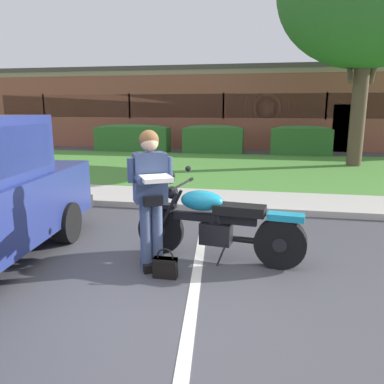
{
  "coord_description": "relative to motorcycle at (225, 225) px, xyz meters",
  "views": [
    {
      "loc": [
        1.02,
        -3.56,
        1.95
      ],
      "look_at": [
        0.08,
        1.34,
        0.85
      ],
      "focal_mm": 35.77,
      "sensor_mm": 36.0,
      "label": 1
    }
  ],
  "objects": [
    {
      "name": "hedge_left",
      "position": [
        -5.38,
        11.72,
        0.17
      ],
      "size": [
        3.31,
        0.9,
        1.24
      ],
      "color": "#336B2D",
      "rests_on": "ground"
    },
    {
      "name": "hedge_center_left",
      "position": [
        -1.74,
        11.72,
        0.17
      ],
      "size": [
        2.55,
        0.9,
        1.24
      ],
      "color": "#336B2D",
      "rests_on": "ground"
    },
    {
      "name": "handbag",
      "position": [
        -0.62,
        -0.65,
        -0.34
      ],
      "size": [
        0.28,
        0.13,
        0.36
      ],
      "color": "black",
      "rests_on": "ground"
    },
    {
      "name": "ground_plane",
      "position": [
        -0.55,
        -1.13,
        -0.48
      ],
      "size": [
        140.0,
        140.0,
        0.0
      ],
      "primitive_type": "plane",
      "color": "#424247"
    },
    {
      "name": "hedge_center_right",
      "position": [
        1.91,
        11.72,
        0.17
      ],
      "size": [
        2.44,
        0.9,
        1.24
      ],
      "color": "#336B2D",
      "rests_on": "ground"
    },
    {
      "name": "stall_stripe_1",
      "position": [
        -0.22,
        -0.93,
        -0.48
      ],
      "size": [
        0.63,
        4.38,
        0.01
      ],
      "primitive_type": "cube",
      "rotation": [
        0.0,
        0.0,
        0.12
      ],
      "color": "silver",
      "rests_on": "ground"
    },
    {
      "name": "grass_lawn",
      "position": [
        -0.55,
        7.67,
        -0.45
      ],
      "size": [
        60.0,
        7.32,
        0.06
      ],
      "primitive_type": "cube",
      "color": "#478433",
      "rests_on": "ground"
    },
    {
      "name": "concrete_walk",
      "position": [
        -0.55,
        3.26,
        -0.44
      ],
      "size": [
        60.0,
        1.5,
        0.08
      ],
      "primitive_type": "cube",
      "color": "#B7B2A8",
      "rests_on": "ground"
    },
    {
      "name": "brick_building",
      "position": [
        -1.52,
        17.73,
        1.47
      ],
      "size": [
        27.31,
        8.6,
        3.9
      ],
      "color": "#93513D",
      "rests_on": "ground"
    },
    {
      "name": "motorcycle",
      "position": [
        0.0,
        0.0,
        0.0
      ],
      "size": [
        2.24,
        0.82,
        1.18
      ],
      "color": "black",
      "rests_on": "ground"
    },
    {
      "name": "rider_person",
      "position": [
        -0.83,
        -0.46,
        0.53
      ],
      "size": [
        0.6,
        0.67,
        1.7
      ],
      "color": "black",
      "rests_on": "ground"
    },
    {
      "name": "curb_strip",
      "position": [
        -0.55,
        2.41,
        -0.42
      ],
      "size": [
        60.0,
        0.2,
        0.12
      ],
      "primitive_type": "cube",
      "color": "#B7B2A8",
      "rests_on": "ground"
    }
  ]
}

